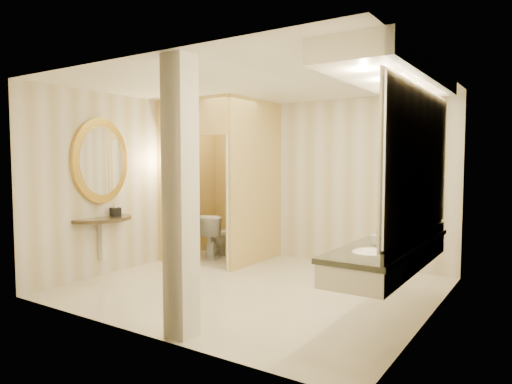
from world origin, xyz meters
TOP-DOWN VIEW (x-y plane):
  - floor at (0.00, 0.00)m, footprint 4.50×4.50m
  - ceiling at (0.00, 0.00)m, footprint 4.50×4.50m
  - wall_back at (0.00, 2.00)m, footprint 4.50×0.02m
  - wall_front at (0.00, -2.00)m, footprint 4.50×0.02m
  - wall_left at (-2.25, 0.00)m, footprint 0.02×4.00m
  - wall_right at (2.25, 0.00)m, footprint 0.02×4.00m
  - toilet_closet at (-1.13, 0.96)m, footprint 1.50×1.55m
  - wall_sconce at (-1.93, 0.43)m, footprint 0.14×0.14m
  - vanity at (1.98, -0.40)m, footprint 0.75×2.51m
  - console_shelf at (-2.21, -0.72)m, footprint 0.95×0.95m
  - pillar at (0.35, -1.80)m, footprint 0.26×0.26m
  - tissue_box at (-2.10, -0.56)m, footprint 0.16×0.16m
  - toilet at (-1.63, 1.24)m, footprint 0.59×0.83m
  - soap_bottle_a at (1.86, -0.66)m, footprint 0.07×0.08m
  - soap_bottle_b at (1.84, -0.32)m, footprint 0.12×0.12m
  - soap_bottle_c at (1.83, -0.19)m, footprint 0.09×0.09m

SIDE VIEW (x-z plane):
  - floor at x=0.00m, z-range 0.00..0.00m
  - toilet at x=-1.63m, z-range 0.00..0.77m
  - soap_bottle_b at x=1.84m, z-range 0.88..0.99m
  - tissue_box at x=-2.10m, z-range 0.88..1.01m
  - soap_bottle_a at x=1.86m, z-range 0.88..1.02m
  - soap_bottle_c at x=1.83m, z-range 0.88..1.07m
  - console_shelf at x=-2.21m, z-range 0.38..2.30m
  - wall_back at x=0.00m, z-range 0.00..2.70m
  - wall_front at x=0.00m, z-range 0.00..2.70m
  - wall_left at x=-2.25m, z-range 0.00..2.70m
  - wall_right at x=2.25m, z-range 0.00..2.70m
  - pillar at x=0.35m, z-range 0.00..2.70m
  - toilet_closet at x=-1.13m, z-range 0.04..2.74m
  - vanity at x=1.98m, z-range 0.58..2.67m
  - wall_sconce at x=-1.93m, z-range 1.52..1.94m
  - ceiling at x=0.00m, z-range 2.70..2.70m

